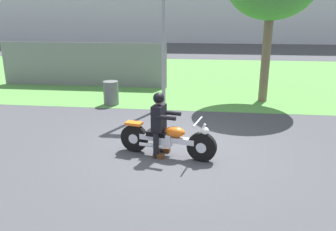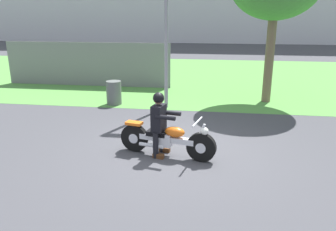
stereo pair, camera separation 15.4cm
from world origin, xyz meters
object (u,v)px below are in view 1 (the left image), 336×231
object	(u,v)px
streetlight_pole	(168,0)
motorcycle_lead	(167,139)
rider_lead	(160,119)
trash_can	(111,93)

from	to	relation	value
streetlight_pole	motorcycle_lead	bearing A→B (deg)	-83.22
rider_lead	streetlight_pole	distance (m)	4.54
motorcycle_lead	rider_lead	distance (m)	0.46
streetlight_pole	trash_can	bearing A→B (deg)	175.41
trash_can	rider_lead	bearing A→B (deg)	-60.68
rider_lead	streetlight_pole	size ratio (longest dim) A/B	0.27
motorcycle_lead	streetlight_pole	bearing A→B (deg)	109.70
trash_can	motorcycle_lead	bearing A→B (deg)	-59.15
motorcycle_lead	streetlight_pole	distance (m)	4.83
motorcycle_lead	trash_can	size ratio (longest dim) A/B	2.69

